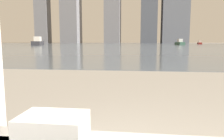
{
  "coord_description": "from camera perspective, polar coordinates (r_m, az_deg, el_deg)",
  "views": [
    {
      "loc": [
        0.25,
        0.04,
        0.94
      ],
      "look_at": [
        -0.06,
        2.58,
        0.6
      ],
      "focal_mm": 35.0,
      "sensor_mm": 36.0,
      "label": 1
    }
  ],
  "objects": [
    {
      "name": "towel_stack",
      "position": [
        0.94,
        -15.11,
        -14.73
      ],
      "size": [
        0.26,
        0.19,
        0.12
      ],
      "color": "white",
      "rests_on": "bathtub"
    },
    {
      "name": "harbor_boat_2",
      "position": [
        63.63,
        17.29,
        6.82
      ],
      "size": [
        2.16,
        4.54,
        1.64
      ],
      "color": "#335647",
      "rests_on": "harbor_water"
    },
    {
      "name": "harbor_boat_1",
      "position": [
        55.91,
        -18.82,
        6.88
      ],
      "size": [
        3.14,
        5.85,
        2.09
      ],
      "color": "#2D2D33",
      "rests_on": "harbor_water"
    },
    {
      "name": "harbor_water",
      "position": [
        61.97,
        6.84,
        6.56
      ],
      "size": [
        180.0,
        110.0,
        0.01
      ],
      "color": "slate",
      "rests_on": "ground_plane"
    },
    {
      "name": "harbor_boat_0",
      "position": [
        80.54,
        21.91,
        6.58
      ],
      "size": [
        1.39,
        3.3,
        1.21
      ],
      "color": "maroon",
      "rests_on": "harbor_water"
    }
  ]
}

